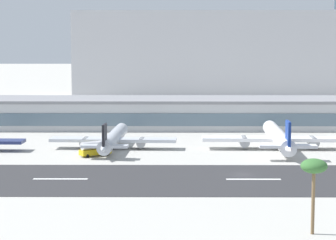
{
  "coord_description": "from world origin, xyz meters",
  "views": [
    {
      "loc": [
        -15.93,
        -155.6,
        30.79
      ],
      "look_at": [
        -17.29,
        37.71,
        8.08
      ],
      "focal_mm": 74.18,
      "sensor_mm": 36.0,
      "label": 1
    }
  ],
  "objects_px": {
    "airliner_navy_tail_gate_2": "(279,138)",
    "service_fuel_truck_0": "(95,148)",
    "airliner_black_tail_gate_1": "(113,139)",
    "distant_hotel_block": "(216,55)",
    "terminal_building": "(189,113)",
    "palm_tree_1": "(314,169)"
  },
  "relations": [
    {
      "from": "airliner_black_tail_gate_1",
      "to": "palm_tree_1",
      "type": "distance_m",
      "value": 93.43
    },
    {
      "from": "terminal_building",
      "to": "airliner_black_tail_gate_1",
      "type": "height_order",
      "value": "terminal_building"
    },
    {
      "from": "airliner_navy_tail_gate_2",
      "to": "palm_tree_1",
      "type": "height_order",
      "value": "palm_tree_1"
    },
    {
      "from": "service_fuel_truck_0",
      "to": "palm_tree_1",
      "type": "distance_m",
      "value": 85.24
    },
    {
      "from": "distant_hotel_block",
      "to": "airliner_black_tail_gate_1",
      "type": "xyz_separation_m",
      "value": [
        -39.36,
        -173.43,
        -19.52
      ]
    },
    {
      "from": "terminal_building",
      "to": "palm_tree_1",
      "type": "height_order",
      "value": "palm_tree_1"
    },
    {
      "from": "distant_hotel_block",
      "to": "airliner_navy_tail_gate_2",
      "type": "height_order",
      "value": "distant_hotel_block"
    },
    {
      "from": "terminal_building",
      "to": "airliner_black_tail_gate_1",
      "type": "relative_size",
      "value": 4.71
    },
    {
      "from": "service_fuel_truck_0",
      "to": "palm_tree_1",
      "type": "xyz_separation_m",
      "value": [
        42.6,
        -73.34,
        8.52
      ]
    },
    {
      "from": "distant_hotel_block",
      "to": "terminal_building",
      "type": "bearing_deg",
      "value": -97.68
    },
    {
      "from": "terminal_building",
      "to": "airliner_navy_tail_gate_2",
      "type": "bearing_deg",
      "value": -63.88
    },
    {
      "from": "airliner_navy_tail_gate_2",
      "to": "palm_tree_1",
      "type": "bearing_deg",
      "value": 176.5
    },
    {
      "from": "terminal_building",
      "to": "distant_hotel_block",
      "type": "relative_size",
      "value": 1.4
    },
    {
      "from": "airliner_navy_tail_gate_2",
      "to": "palm_tree_1",
      "type": "relative_size",
      "value": 4.02
    },
    {
      "from": "terminal_building",
      "to": "palm_tree_1",
      "type": "bearing_deg",
      "value": -82.95
    },
    {
      "from": "terminal_building",
      "to": "airliner_navy_tail_gate_2",
      "type": "height_order",
      "value": "terminal_building"
    },
    {
      "from": "airliner_navy_tail_gate_2",
      "to": "palm_tree_1",
      "type": "distance_m",
      "value": 84.87
    },
    {
      "from": "airliner_black_tail_gate_1",
      "to": "service_fuel_truck_0",
      "type": "distance_m",
      "value": 11.86
    },
    {
      "from": "distant_hotel_block",
      "to": "airliner_navy_tail_gate_2",
      "type": "relative_size",
      "value": 3.0
    },
    {
      "from": "terminal_building",
      "to": "distant_hotel_block",
      "type": "bearing_deg",
      "value": 82.32
    },
    {
      "from": "airliner_black_tail_gate_1",
      "to": "service_fuel_truck_0",
      "type": "relative_size",
      "value": 5.15
    },
    {
      "from": "airliner_navy_tail_gate_2",
      "to": "service_fuel_truck_0",
      "type": "xyz_separation_m",
      "value": [
        -50.06,
        -10.88,
        -1.21
      ]
    }
  ]
}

